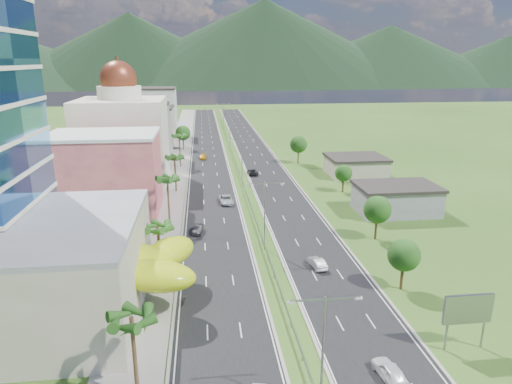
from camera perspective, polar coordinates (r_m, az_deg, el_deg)
name	(u,v)px	position (r m, az deg, el deg)	size (l,w,h in m)	color
ground	(274,278)	(63.83, 2.29, -10.69)	(500.00, 500.00, 0.00)	#2D5119
road_left	(208,152)	(149.00, -6.01, 4.99)	(11.00, 260.00, 0.04)	black
road_right	(254,151)	(149.92, -0.25, 5.15)	(11.00, 260.00, 0.04)	black
sidewalk_left	(178,153)	(149.19, -9.67, 4.88)	(7.00, 260.00, 0.12)	gray
median_guardrail	(235,162)	(131.56, -2.61, 3.82)	(0.10, 216.06, 0.76)	gray
streetlight_median_a	(323,344)	(39.33, 8.38, -18.25)	(6.04, 0.25, 11.00)	gray
streetlight_median_b	(265,209)	(70.38, 1.08, -2.11)	(6.04, 0.25, 11.00)	gray
streetlight_median_c	(242,156)	(108.84, -1.79, 4.50)	(6.04, 0.25, 11.00)	gray
streetlight_median_d	(230,129)	(153.05, -3.28, 7.91)	(6.04, 0.25, 11.00)	gray
streetlight_median_e	(223,113)	(197.62, -4.12, 9.78)	(6.04, 0.25, 11.00)	gray
mall_podium	(5,274)	(59.88, -28.88, -8.92)	(30.00, 24.00, 11.00)	#AAA18C
lime_canopy	(117,265)	(58.40, -17.01, -8.69)	(18.00, 15.00, 7.40)	#B1C813
pink_shophouse	(106,175)	(92.66, -18.30, 2.06)	(20.00, 15.00, 15.00)	#B54A5A
domed_building	(123,136)	(114.10, -16.29, 6.76)	(20.00, 20.00, 28.70)	beige
midrise_grey	(141,133)	(138.91, -14.16, 7.11)	(16.00, 15.00, 16.00)	gray
midrise_beige	(149,128)	(160.73, -13.18, 7.82)	(16.00, 15.00, 13.00)	#AAA18C
midrise_white	(155,113)	(183.12, -12.48, 9.64)	(16.00, 15.00, 18.00)	silver
billboard	(468,311)	(52.36, 24.96, -13.30)	(5.20, 0.35, 6.20)	gray
shed_near	(396,200)	(93.10, 17.10, -0.97)	(15.00, 10.00, 5.00)	gray
shed_far	(356,167)	(120.85, 12.35, 3.11)	(14.00, 12.00, 4.40)	#AAA18C
palm_tree_a	(132,322)	(40.54, -15.28, -15.41)	(3.60, 3.60, 9.10)	#47301C
palm_tree_b	(158,230)	(62.45, -12.17, -4.61)	(3.60, 3.60, 8.10)	#47301C
palm_tree_c	(167,181)	(81.03, -11.02, 1.36)	(3.60, 3.60, 9.60)	#47301C
palm_tree_d	(175,159)	(103.59, -10.14, 4.10)	(3.60, 3.60, 8.60)	#47301C
palm_tree_e	(179,137)	(127.99, -9.57, 6.77)	(3.60, 3.60, 9.40)	#47301C
leafy_tree_lfar	(183,133)	(153.08, -9.12, 7.29)	(4.90, 4.90, 8.05)	#47301C
leafy_tree_ra	(404,255)	(61.92, 18.01, -7.54)	(4.20, 4.20, 6.90)	#47301C
leafy_tree_rb	(377,210)	(77.48, 14.94, -2.15)	(4.55, 4.55, 7.47)	#47301C
leafy_tree_rc	(344,173)	(104.03, 10.89, 2.31)	(3.85, 3.85, 6.33)	#47301C
leafy_tree_rd	(299,144)	(131.15, 5.34, 5.94)	(4.90, 4.90, 8.05)	#47301C
mountain_ridge	(264,87)	(511.68, 1.05, 13.02)	(860.00, 140.00, 90.00)	black
car_dark_left	(198,229)	(79.67, -7.28, -4.61)	(1.44, 4.14, 1.36)	black
car_silver_mid_left	(226,200)	(95.11, -3.77, -0.95)	(2.63, 5.71, 1.59)	#B9BDC1
car_yellow_far_left	(203,157)	(138.63, -6.63, 4.41)	(1.88, 4.63, 1.34)	gold
car_white_near_right	(390,371)	(47.55, 16.40, -20.70)	(1.87, 4.66, 1.59)	white
car_silver_right	(317,263)	(67.00, 7.63, -8.75)	(1.51, 4.34, 1.43)	#AFB1B7
car_dark_far_right	(252,172)	(118.69, -0.45, 2.52)	(2.31, 5.01, 1.39)	black
motorcycle	(184,299)	(58.18, -9.00, -13.06)	(0.55, 1.83, 1.17)	black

